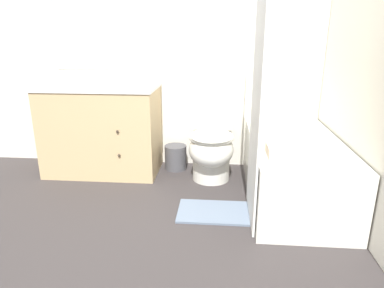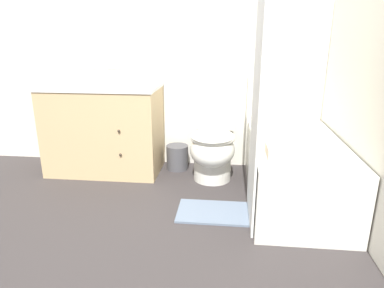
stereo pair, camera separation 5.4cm
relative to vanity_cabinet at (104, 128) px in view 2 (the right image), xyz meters
The scene contains 14 objects.
ground_plane 1.63m from the vanity_cabinet, 60.90° to the right, with size 14.00×14.00×0.00m, color #383333.
wall_back 1.16m from the vanity_cabinet, 21.49° to the left, with size 8.00×0.06×2.50m.
wall_right 2.32m from the vanity_cabinet, 14.74° to the right, with size 0.05×2.65×2.50m.
vanity_cabinet is the anchor object (origin of this frame).
sink_faucet 0.49m from the vanity_cabinet, 90.00° to the left, with size 0.14×0.12×0.12m.
toilet 1.06m from the vanity_cabinet, ahead, with size 0.40×0.67×0.74m.
bathtub 1.78m from the vanity_cabinet, 14.03° to the right, with size 0.69×1.41×0.50m.
shower_curtain 1.64m from the vanity_cabinet, 29.76° to the right, with size 0.01×0.58×1.86m.
wastebasket 0.76m from the vanity_cabinet, ahead, with size 0.21×0.21×0.24m.
tissue_box 0.48m from the vanity_cabinet, 15.17° to the right, with size 0.15×0.15×0.11m.
soap_dispenser 0.64m from the vanity_cabinet, ahead, with size 0.06×0.06×0.13m.
hand_towel_folded 0.61m from the vanity_cabinet, 157.23° to the right, with size 0.23×0.15×0.07m.
bath_towel_folded 1.82m from the vanity_cabinet, 26.80° to the right, with size 0.35×0.23×0.07m.
bath_mat 1.40m from the vanity_cabinet, 34.47° to the right, with size 0.56×0.35×0.02m.
Camera 2 is at (0.41, -1.68, 1.29)m, focal length 32.00 mm.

